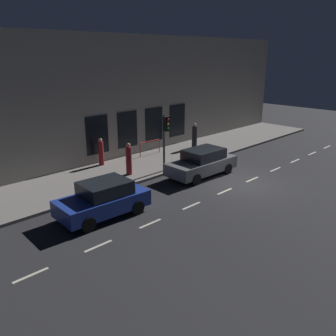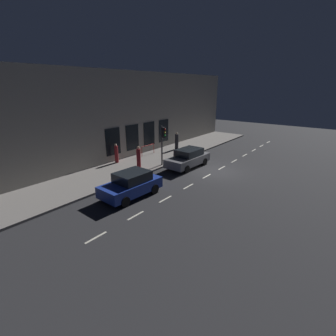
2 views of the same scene
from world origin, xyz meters
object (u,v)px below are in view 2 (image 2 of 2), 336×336
Objects in this scene: pedestrian_2 at (139,158)px; parked_car_1 at (131,184)px; pedestrian_0 at (177,141)px; pedestrian_1 at (116,154)px; parked_car_0 at (188,158)px; traffic_light at (163,138)px.

parked_car_1 is at bearing 99.43° from pedestrian_2.
pedestrian_0 is 7.42m from pedestrian_1.
pedestrian_1 is 2.67m from pedestrian_2.
parked_car_0 is 7.24m from parked_car_1.
parked_car_1 is (-0.48, 7.23, -0.00)m from parked_car_0.
traffic_light is at bearing -112.14° from pedestrian_1.
pedestrian_0 is 0.99× the size of pedestrian_2.
parked_car_0 is (-1.74, -1.27, -1.76)m from traffic_light.
traffic_light reaches higher than parked_car_0.
traffic_light is 2.78m from parked_car_0.
pedestrian_2 reaches higher than pedestrian_1.
pedestrian_0 is 7.34m from pedestrian_2.
traffic_light is 1.84× the size of pedestrian_0.
pedestrian_1 is at bearing -27.87° from pedestrian_2.
pedestrian_2 is (1.08, 1.89, -1.53)m from traffic_light.
traffic_light is 6.59m from parked_car_1.
parked_car_0 is at bearing -109.30° from pedestrian_1.
pedestrian_0 is (2.40, -5.32, -1.55)m from traffic_light.
parked_car_1 is 7.16m from pedestrian_1.
parked_car_1 is at bearing 95.64° from parked_car_0.
parked_car_1 is 5.23m from pedestrian_2.
parked_car_0 is 2.42× the size of pedestrian_0.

